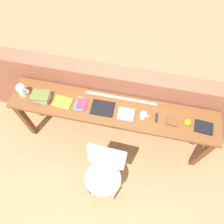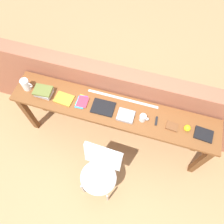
% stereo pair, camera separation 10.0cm
% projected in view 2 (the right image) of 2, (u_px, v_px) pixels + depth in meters
% --- Properties ---
extents(ground_plane, '(40.00, 40.00, 0.00)m').
position_uv_depth(ground_plane, '(107.00, 155.00, 3.20)').
color(ground_plane, tan).
extents(brick_wall_back, '(6.00, 0.20, 1.15)m').
position_uv_depth(brick_wall_back, '(120.00, 99.00, 2.98)').
color(brick_wall_back, '#9E5B42').
rests_on(brick_wall_back, ground).
extents(sideboard, '(2.50, 0.44, 0.88)m').
position_uv_depth(sideboard, '(113.00, 115.00, 2.68)').
color(sideboard, brown).
rests_on(sideboard, ground).
extents(chair_white_moulded, '(0.46, 0.47, 0.89)m').
position_uv_depth(chair_white_moulded, '(100.00, 170.00, 2.57)').
color(chair_white_moulded, silver).
rests_on(chair_white_moulded, ground).
extents(pitcher_white, '(0.14, 0.10, 0.18)m').
position_uv_depth(pitcher_white, '(26.00, 84.00, 2.63)').
color(pitcher_white, white).
rests_on(pitcher_white, sideboard).
extents(book_stack_leftmost, '(0.23, 0.18, 0.09)m').
position_uv_depth(book_stack_leftmost, '(44.00, 92.00, 2.62)').
color(book_stack_leftmost, white).
rests_on(book_stack_leftmost, sideboard).
extents(magazine_cycling, '(0.23, 0.17, 0.02)m').
position_uv_depth(magazine_cycling, '(64.00, 99.00, 2.62)').
color(magazine_cycling, gold).
rests_on(magazine_cycling, sideboard).
extents(pamphlet_pile_colourful, '(0.15, 0.20, 0.01)m').
position_uv_depth(pamphlet_pile_colourful, '(82.00, 101.00, 2.60)').
color(pamphlet_pile_colourful, yellow).
rests_on(pamphlet_pile_colourful, sideboard).
extents(book_open_centre, '(0.27, 0.20, 0.02)m').
position_uv_depth(book_open_centre, '(103.00, 107.00, 2.56)').
color(book_open_centre, black).
rests_on(book_open_centre, sideboard).
extents(book_grey_hardcover, '(0.19, 0.16, 0.03)m').
position_uv_depth(book_grey_hardcover, '(126.00, 116.00, 2.50)').
color(book_grey_hardcover, '#9E9EA3').
rests_on(book_grey_hardcover, sideboard).
extents(mug, '(0.11, 0.08, 0.09)m').
position_uv_depth(mug, '(143.00, 118.00, 2.46)').
color(mug, white).
rests_on(mug, sideboard).
extents(multitool_folded, '(0.03, 0.11, 0.02)m').
position_uv_depth(multitool_folded, '(156.00, 121.00, 2.48)').
color(multitool_folded, black).
rests_on(multitool_folded, sideboard).
extents(leather_journal_brown, '(0.14, 0.11, 0.02)m').
position_uv_depth(leather_journal_brown, '(172.00, 126.00, 2.44)').
color(leather_journal_brown, brown).
rests_on(leather_journal_brown, sideboard).
extents(sports_ball_small, '(0.07, 0.07, 0.07)m').
position_uv_depth(sports_ball_small, '(187.00, 128.00, 2.41)').
color(sports_ball_small, yellow).
rests_on(sports_ball_small, sideboard).
extents(book_repair_rightmost, '(0.21, 0.17, 0.02)m').
position_uv_depth(book_repair_rightmost, '(204.00, 134.00, 2.40)').
color(book_repair_rightmost, black).
rests_on(book_repair_rightmost, sideboard).
extents(ruler_metal_back_edge, '(0.87, 0.03, 0.00)m').
position_uv_depth(ruler_metal_back_edge, '(123.00, 99.00, 2.63)').
color(ruler_metal_back_edge, silver).
rests_on(ruler_metal_back_edge, sideboard).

